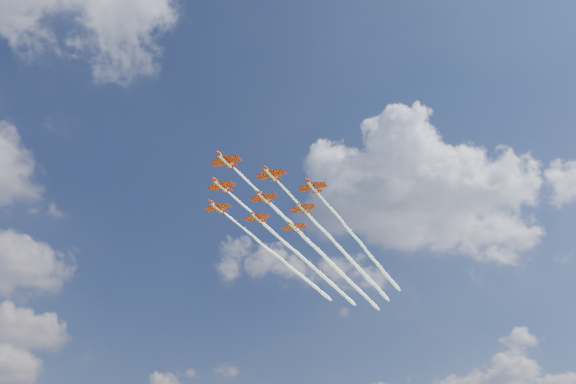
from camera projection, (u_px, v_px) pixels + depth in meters
jet_lead at (306, 239)px, 189.35m from camera, size 101.75×57.88×2.32m
jet_row2_port at (339, 247)px, 195.34m from camera, size 101.75×57.88×2.32m
jet_row2_starb at (298, 254)px, 200.92m from camera, size 101.75×57.88×2.32m
jet_row3_port at (370, 254)px, 201.32m from camera, size 101.75×57.88×2.32m
jet_row3_centre at (329, 261)px, 206.90m from camera, size 101.75×57.88×2.32m
jet_row3_starb at (291, 267)px, 212.48m from camera, size 101.75×57.88×2.32m
jet_row4_port at (359, 268)px, 212.89m from camera, size 101.75×57.88×2.32m
jet_row4_starb at (321, 274)px, 218.47m from camera, size 101.75×57.88×2.32m
jet_tail at (349, 280)px, 224.46m from camera, size 101.75×57.88×2.32m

